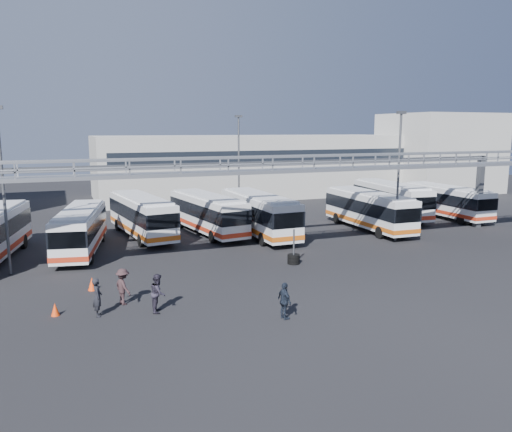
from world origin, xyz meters
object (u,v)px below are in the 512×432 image
object	(u,v)px
bus_4	(207,212)
bus_5	(259,213)
bus_7	(369,209)
cone_left	(55,309)
pedestrian_d	(285,301)
light_pole_mid	(399,169)
bus_9	(446,200)
bus_2	(81,228)
cone_right	(92,284)
tire_stack	(294,258)
pedestrian_a	(97,297)
bus_3	(142,214)
light_pole_back	(239,161)
light_pole_left	(3,182)
pedestrian_b	(158,293)
pedestrian_c	(123,287)

from	to	relation	value
bus_4	bus_5	world-z (taller)	bus_5
bus_7	cone_left	distance (m)	28.68
bus_4	pedestrian_d	size ratio (longest dim) A/B	6.35
light_pole_mid	bus_9	world-z (taller)	light_pole_mid
bus_2	cone_right	world-z (taller)	bus_2
light_pole_mid	pedestrian_d	xyz separation A→B (m)	(-15.32, -12.04, -4.84)
cone_left	tire_stack	size ratio (longest dim) A/B	0.27
bus_9	tire_stack	size ratio (longest dim) A/B	4.58
pedestrian_a	bus_3	bearing A→B (deg)	-14.59
pedestrian_a	cone_left	world-z (taller)	pedestrian_a
light_pole_back	bus_9	bearing A→B (deg)	-23.11
light_pole_left	pedestrian_b	world-z (taller)	light_pole_left
bus_3	bus_4	distance (m)	5.47
bus_5	pedestrian_b	xyz separation A→B (m)	(-11.15, -14.73, -1.00)
bus_7	cone_right	world-z (taller)	bus_7
bus_5	cone_right	size ratio (longest dim) A/B	15.74
bus_3	cone_right	size ratio (longest dim) A/B	15.50
pedestrian_a	tire_stack	bearing A→B (deg)	-67.68
pedestrian_b	tire_stack	bearing A→B (deg)	-44.35
light_pole_left	bus_7	distance (m)	29.00
bus_2	bus_9	world-z (taller)	bus_9
bus_9	bus_7	bearing A→B (deg)	-167.72
bus_3	bus_5	distance (m)	9.70
bus_7	bus_5	bearing A→B (deg)	174.14
light_pole_mid	bus_3	bearing A→B (deg)	154.40
bus_4	pedestrian_a	bearing A→B (deg)	-129.65
bus_5	pedestrian_d	xyz separation A→B (m)	(-5.81, -17.89, -1.05)
pedestrian_c	cone_right	size ratio (longest dim) A/B	2.54
light_pole_mid	bus_2	distance (m)	24.50
light_pole_mid	cone_left	world-z (taller)	light_pole_mid
light_pole_left	bus_3	distance (m)	12.83
pedestrian_c	cone_left	world-z (taller)	pedestrian_c
bus_3	bus_7	size ratio (longest dim) A/B	1.02
light_pole_mid	bus_5	size ratio (longest dim) A/B	0.88
bus_9	pedestrian_a	distance (m)	37.83
light_pole_back	tire_stack	distance (m)	19.31
light_pole_back	cone_left	world-z (taller)	light_pole_back
bus_2	cone_left	world-z (taller)	bus_2
pedestrian_b	cone_right	xyz separation A→B (m)	(-2.82, 4.64, -0.58)
bus_3	pedestrian_b	distance (m)	17.97
light_pole_back	pedestrian_d	bearing A→B (deg)	-105.15
pedestrian_b	cone_left	bearing A→B (deg)	91.97
cone_right	bus_9	bearing A→B (deg)	17.73
bus_9	pedestrian_d	world-z (taller)	bus_9
bus_4	cone_right	distance (m)	16.14
light_pole_mid	pedestrian_b	size ratio (longest dim) A/B	5.39
light_pole_back	bus_7	distance (m)	13.98
light_pole_mid	bus_9	bearing A→B (deg)	31.52
pedestrian_a	cone_right	size ratio (longest dim) A/B	2.54
light_pole_back	pedestrian_a	world-z (taller)	light_pole_back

